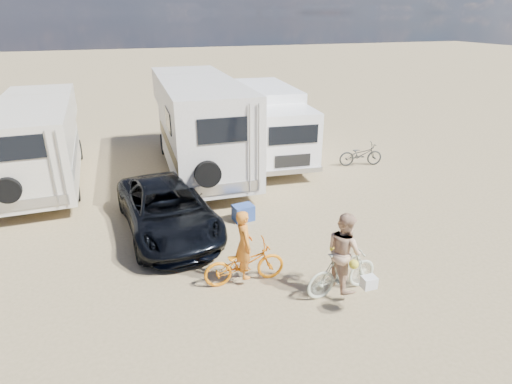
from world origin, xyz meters
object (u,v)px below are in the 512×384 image
object	(u,v)px
box_truck	(268,124)
bike_parked	(361,154)
bike_woman	(342,272)
rider_woman	(343,258)
crate	(190,189)
dark_suv	(167,209)
cooler	(243,213)
rider_man	(244,251)
rv_left	(39,143)
rv_main	(200,126)
bike_man	(244,263)

from	to	relation	value
box_truck	bike_parked	xyz separation A→B (m)	(3.15, -2.14, -0.97)
box_truck	bike_woman	xyz separation A→B (m)	(-1.71, -9.34, -0.90)
rider_woman	bike_parked	world-z (taller)	rider_woman
bike_parked	crate	bearing A→B (deg)	106.67
dark_suv	cooler	size ratio (longest dim) A/B	8.22
box_truck	rider_man	size ratio (longest dim) A/B	4.07
rv_left	rider_man	xyz separation A→B (m)	(4.99, -8.28, -0.64)
rv_main	rider_woman	distance (m)	8.88
rv_main	bike_woman	bearing A→B (deg)	-80.17
rv_left	cooler	size ratio (longest dim) A/B	12.80
rv_left	bike_parked	bearing A→B (deg)	-11.61
rv_left	box_truck	size ratio (longest dim) A/B	1.15
bike_parked	crate	size ratio (longest dim) A/B	3.63
bike_woman	rider_woman	size ratio (longest dim) A/B	1.00
bike_man	bike_woman	world-z (taller)	bike_woman
rv_left	box_truck	bearing A→B (deg)	-1.28
box_truck	rider_man	xyz separation A→B (m)	(-3.59, -8.29, -0.62)
box_truck	dark_suv	bearing A→B (deg)	-127.78
bike_man	rider_man	world-z (taller)	rider_man
rider_woman	rv_main	bearing A→B (deg)	1.96
bike_man	cooler	xyz separation A→B (m)	(0.89, 2.99, -0.25)
rv_main	rider_man	bearing A→B (deg)	-92.97
cooler	crate	bearing A→B (deg)	106.95
dark_suv	bike_man	world-z (taller)	dark_suv
rv_main	rv_left	distance (m)	5.65
box_truck	cooler	xyz separation A→B (m)	(-2.70, -5.30, -1.19)
rv_left	bike_woman	xyz separation A→B (m)	(6.87, -9.33, -0.92)
rv_left	bike_woman	world-z (taller)	rv_left
cooler	box_truck	bearing A→B (deg)	54.93
rv_main	cooler	bearing A→B (deg)	-85.13
crate	rv_left	bearing A→B (deg)	148.92
rider_man	crate	xyz separation A→B (m)	(-0.24, 5.42, -0.61)
cooler	crate	size ratio (longest dim) A/B	1.22
bike_woman	rider_woman	xyz separation A→B (m)	(0.00, 0.00, 0.35)
cooler	crate	distance (m)	2.68
rider_woman	bike_parked	bearing A→B (deg)	-40.24
box_truck	cooler	bearing A→B (deg)	-112.05
bike_woman	cooler	size ratio (longest dim) A/B	2.96
cooler	crate	xyz separation A→B (m)	(-1.13, 2.43, -0.04)
cooler	crate	world-z (taller)	cooler
rv_main	rv_left	size ratio (longest dim) A/B	1.07
rv_left	bike_woman	distance (m)	11.63
box_truck	bike_woman	world-z (taller)	box_truck
bike_man	bike_woman	bearing A→B (deg)	-116.63
dark_suv	rider_woman	distance (m)	5.16
rv_main	box_truck	xyz separation A→B (m)	(2.97, 0.59, -0.30)
rider_woman	bike_woman	bearing A→B (deg)	-0.00
rider_man	rider_woman	xyz separation A→B (m)	(1.88, -1.05, 0.07)
rv_main	bike_parked	xyz separation A→B (m)	(6.12, -1.55, -1.27)
box_truck	rv_main	bearing A→B (deg)	-163.76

